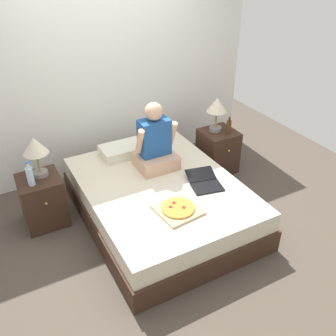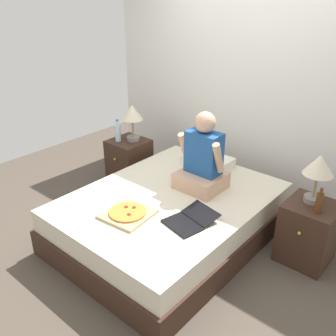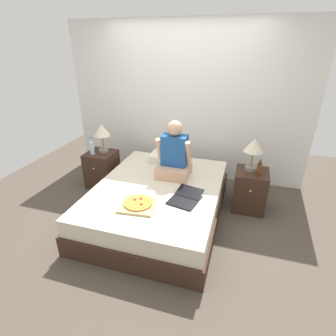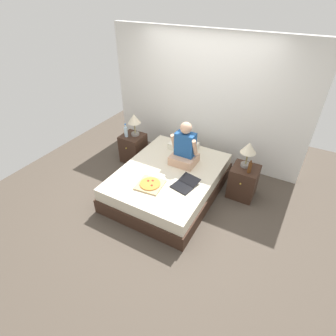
# 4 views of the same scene
# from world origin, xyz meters

# --- Properties ---
(ground_plane) EXTENTS (5.96, 5.96, 0.00)m
(ground_plane) POSITION_xyz_m (0.00, 0.00, 0.00)
(ground_plane) COLOR #4C4238
(wall_back) EXTENTS (3.96, 0.12, 2.50)m
(wall_back) POSITION_xyz_m (0.00, 1.42, 1.25)
(wall_back) COLOR silver
(wall_back) RESTS_ON ground
(bed) EXTENTS (1.62, 2.11, 0.47)m
(bed) POSITION_xyz_m (0.00, 0.00, 0.23)
(bed) COLOR #382319
(bed) RESTS_ON ground
(nightstand_left) EXTENTS (0.44, 0.47, 0.58)m
(nightstand_left) POSITION_xyz_m (-1.16, 0.56, 0.29)
(nightstand_left) COLOR #382319
(nightstand_left) RESTS_ON ground
(lamp_on_left_nightstand) EXTENTS (0.26, 0.26, 0.45)m
(lamp_on_left_nightstand) POSITION_xyz_m (-1.12, 0.61, 0.91)
(lamp_on_left_nightstand) COLOR gray
(lamp_on_left_nightstand) RESTS_ON nightstand_left
(water_bottle) EXTENTS (0.07, 0.07, 0.28)m
(water_bottle) POSITION_xyz_m (-1.24, 0.47, 0.69)
(water_bottle) COLOR silver
(water_bottle) RESTS_ON nightstand_left
(nightstand_right) EXTENTS (0.44, 0.47, 0.58)m
(nightstand_right) POSITION_xyz_m (1.16, 0.56, 0.29)
(nightstand_right) COLOR #382319
(nightstand_right) RESTS_ON ground
(lamp_on_right_nightstand) EXTENTS (0.26, 0.26, 0.45)m
(lamp_on_right_nightstand) POSITION_xyz_m (1.13, 0.61, 0.91)
(lamp_on_right_nightstand) COLOR gray
(lamp_on_right_nightstand) RESTS_ON nightstand_right
(beer_bottle) EXTENTS (0.06, 0.06, 0.23)m
(beer_bottle) POSITION_xyz_m (1.23, 0.46, 0.67)
(beer_bottle) COLOR #512D14
(beer_bottle) RESTS_ON nightstand_right
(pillow) EXTENTS (0.52, 0.34, 0.12)m
(pillow) POSITION_xyz_m (-0.11, 0.78, 0.53)
(pillow) COLOR silver
(pillow) RESTS_ON bed
(person_seated) EXTENTS (0.47, 0.40, 0.78)m
(person_seated) POSITION_xyz_m (0.12, 0.35, 0.76)
(person_seated) COLOR tan
(person_seated) RESTS_ON bed
(laptop) EXTENTS (0.40, 0.47, 0.07)m
(laptop) POSITION_xyz_m (0.41, -0.25, 0.49)
(laptop) COLOR black
(laptop) RESTS_ON bed
(pizza_box) EXTENTS (0.44, 0.44, 0.05)m
(pizza_box) POSITION_xyz_m (-0.07, -0.50, 0.49)
(pizza_box) COLOR tan
(pizza_box) RESTS_ON bed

